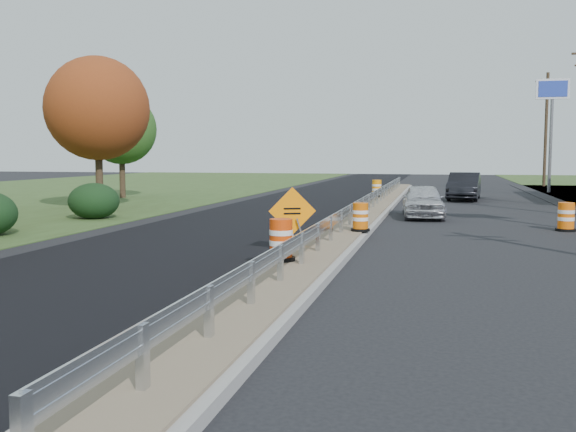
% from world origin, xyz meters
% --- Properties ---
extents(ground, '(140.00, 140.00, 0.00)m').
position_xyz_m(ground, '(0.00, 0.00, 0.00)').
color(ground, black).
rests_on(ground, ground).
extents(milled_overlay, '(7.20, 120.00, 0.01)m').
position_xyz_m(milled_overlay, '(-4.40, 10.00, 0.01)').
color(milled_overlay, black).
rests_on(milled_overlay, ground).
extents(median, '(1.60, 55.00, 0.23)m').
position_xyz_m(median, '(0.00, 8.00, 0.11)').
color(median, gray).
rests_on(median, ground).
extents(guardrail, '(0.10, 46.15, 0.72)m').
position_xyz_m(guardrail, '(0.00, 9.00, 0.73)').
color(guardrail, silver).
rests_on(guardrail, median).
extents(pylon_sign_north, '(2.20, 0.30, 7.90)m').
position_xyz_m(pylon_sign_north, '(10.50, 30.00, 6.48)').
color(pylon_sign_north, slate).
rests_on(pylon_sign_north, ground).
extents(utility_pole_north, '(1.90, 0.26, 9.40)m').
position_xyz_m(utility_pole_north, '(11.50, 39.00, 4.93)').
color(utility_pole_north, '#473523').
rests_on(utility_pole_north, ground).
extents(hedge_north, '(2.09, 2.09, 1.52)m').
position_xyz_m(hedge_north, '(-11.00, 6.00, 0.76)').
color(hedge_north, black).
rests_on(hedge_north, ground).
extents(tree_near_red, '(4.95, 4.95, 7.35)m').
position_xyz_m(tree_near_red, '(-13.00, 10.00, 4.86)').
color(tree_near_red, '#473523').
rests_on(tree_near_red, ground).
extents(tree_near_back, '(4.29, 4.29, 6.37)m').
position_xyz_m(tree_near_back, '(-16.00, 18.00, 4.21)').
color(tree_near_back, '#473523').
rests_on(tree_near_back, ground).
extents(caution_sign, '(1.23, 0.55, 1.80)m').
position_xyz_m(caution_sign, '(-0.90, -1.02, 0.46)').
color(caution_sign, white).
rests_on(caution_sign, ground).
extents(barrel_median_near, '(0.66, 0.66, 0.98)m').
position_xyz_m(barrel_median_near, '(-0.55, -3.72, 0.70)').
color(barrel_median_near, black).
rests_on(barrel_median_near, median).
extents(barrel_median_mid, '(0.62, 0.62, 0.91)m').
position_xyz_m(barrel_median_mid, '(0.55, 2.47, 0.67)').
color(barrel_median_mid, black).
rests_on(barrel_median_mid, median).
extents(barrel_median_far, '(0.67, 0.67, 0.98)m').
position_xyz_m(barrel_median_far, '(-0.55, 19.44, 0.70)').
color(barrel_median_far, black).
rests_on(barrel_median_far, median).
extents(barrel_shoulder_near, '(0.69, 0.69, 1.01)m').
position_xyz_m(barrel_shoulder_near, '(7.37, 6.03, 0.48)').
color(barrel_shoulder_near, black).
rests_on(barrel_shoulder_near, ground).
extents(car_silver, '(2.02, 4.33, 1.43)m').
position_xyz_m(car_silver, '(2.34, 9.80, 0.72)').
color(car_silver, silver).
rests_on(car_silver, ground).
extents(car_dark_mid, '(2.18, 5.05, 1.62)m').
position_xyz_m(car_dark_mid, '(4.43, 21.22, 0.81)').
color(car_dark_mid, black).
rests_on(car_dark_mid, ground).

